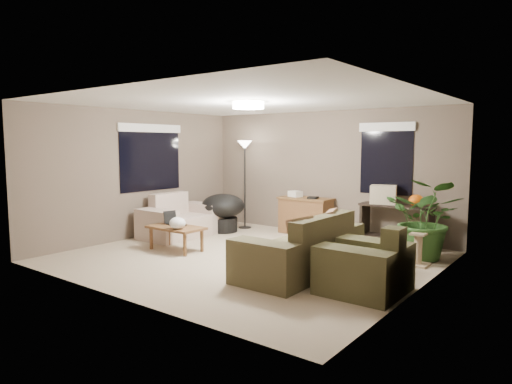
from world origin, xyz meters
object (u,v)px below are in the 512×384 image
Objects in this scene: desk at (305,216)px; houseplant at (426,228)px; coffee_table at (176,230)px; console_table at (396,222)px; armchair at (365,268)px; floor_lamp at (245,155)px; loveseat at (180,221)px; cat_scratching_post at (418,252)px; main_sofa at (304,252)px; papasan_chair at (223,210)px.

desk is 2.69m from houseplant.
console_table is (2.89, 2.64, 0.08)m from coffee_table.
floor_lamp reaches higher than armchair.
console_table is 0.68× the size of floor_lamp.
cat_scratching_post is (4.53, 0.63, -0.08)m from loveseat.
desk is at bearing 8.38° from floor_lamp.
papasan_chair is (-2.95, 1.61, 0.17)m from main_sofa.
loveseat and armchair have the same top height.
desk is at bearing -178.82° from console_table.
main_sofa is at bearing 3.93° from coffee_table.
loveseat is at bearing -172.12° from cat_scratching_post.
loveseat is at bearing -113.85° from papasan_chair.
armchair is 4.84m from floor_lamp.
main_sofa is at bearing -59.41° from desk.
main_sofa is 1.37× the size of loveseat.
houseplant reaches higher than coffee_table.
houseplant is at bearing 2.66° from papasan_chair.
floor_lamp is (-1.42, -0.21, 1.22)m from desk.
floor_lamp is at bearing 174.01° from houseplant.
loveseat is 4.52m from armchair.
loveseat is 4.15m from console_table.
armchair is at bearing -13.11° from loveseat.
papasan_chair reaches higher than cat_scratching_post.
loveseat reaches higher than console_table.
houseplant is at bearing 92.56° from cat_scratching_post.
papasan_chair is 0.61× the size of floor_lamp.
main_sofa is at bearing -122.86° from houseplant.
loveseat is 1.60× the size of coffee_table.
armchair is 2.84m from console_table.
houseplant reaches higher than main_sofa.
loveseat reaches higher than cat_scratching_post.
papasan_chair is (-3.38, -0.86, 0.03)m from console_table.
floor_lamp is 4.19m from houseplant.
floor_lamp reaches higher than houseplant.
armchair is at bearing -92.76° from houseplant.
armchair is 0.77× the size of console_table.
desk is 0.95× the size of papasan_chair.
cat_scratching_post is (0.12, 1.65, -0.08)m from armchair.
main_sofa is 1.69× the size of houseplant.
houseplant is (0.74, -0.67, 0.07)m from console_table.
loveseat is 1.23× the size of console_table.
desk is (-1.44, 2.44, 0.08)m from main_sofa.
loveseat is 2.03m from floor_lamp.
houseplant is at bearing 87.24° from armchair.
coffee_table is 4.13m from houseplant.
papasan_chair reaches higher than coffee_table.
houseplant reaches higher than cat_scratching_post.
papasan_chair is at bearing 154.70° from armchair.
floor_lamp is (-0.40, 2.40, 1.24)m from coffee_table.
cat_scratching_post is at bearing -22.16° from desk.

